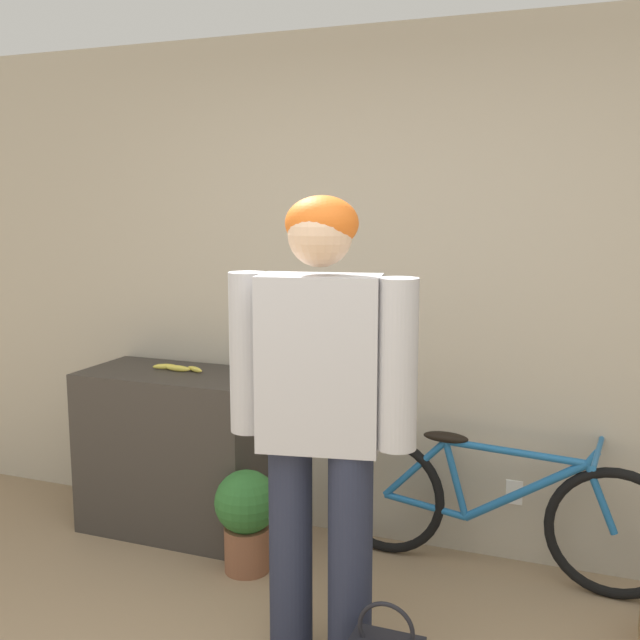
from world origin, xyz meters
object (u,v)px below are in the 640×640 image
person (320,401)px  bicycle (492,508)px  banana (178,368)px  potted_plant (246,514)px

person → bicycle: size_ratio=1.06×
banana → bicycle: bearing=2.4°
bicycle → person: bearing=-115.3°
person → banana: 1.44m
person → bicycle: 1.27m
person → potted_plant: (-0.58, 0.53, -0.75)m
bicycle → banana: banana is taller
bicycle → potted_plant: size_ratio=3.38×
banana → potted_plant: banana is taller
potted_plant → banana: bearing=149.7°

